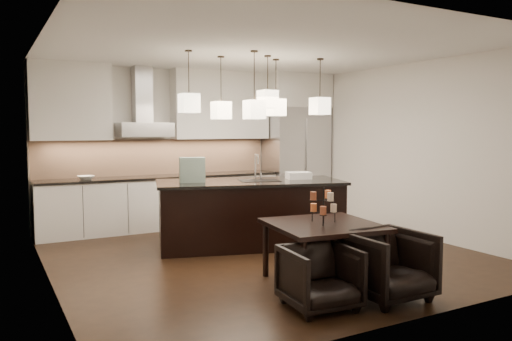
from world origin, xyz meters
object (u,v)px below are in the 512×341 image
island_body (250,215)px  armchair_right (388,265)px  dining_table (323,253)px  armchair_left (320,278)px  refrigerator (296,162)px

island_body → armchair_right: size_ratio=3.40×
island_body → dining_table: 2.03m
armchair_left → armchair_right: bearing=-2.2°
refrigerator → island_body: bearing=-137.7°
refrigerator → armchair_left: bearing=-120.7°
island_body → armchair_right: island_body is taller
armchair_left → armchair_right: size_ratio=0.87×
island_body → armchair_right: (0.13, -2.75, -0.11)m
refrigerator → island_body: 2.80m
refrigerator → island_body: (-2.02, -1.84, -0.61)m
refrigerator → armchair_right: (-1.88, -4.59, -0.72)m
dining_table → armchair_left: (-0.50, -0.63, -0.04)m
refrigerator → dining_table: (-2.16, -3.86, -0.73)m
refrigerator → armchair_right: size_ratio=2.78×
armchair_left → dining_table: bearing=56.9°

